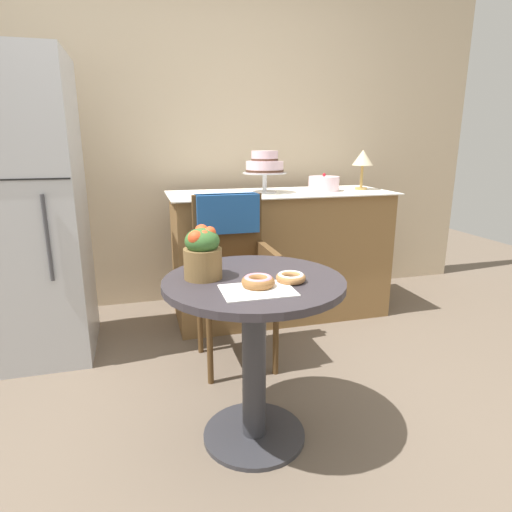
# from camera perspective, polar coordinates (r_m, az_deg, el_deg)

# --- Properties ---
(ground_plane) EXTENTS (8.00, 8.00, 0.00)m
(ground_plane) POSITION_cam_1_polar(r_m,az_deg,el_deg) (2.03, -0.25, -22.70)
(ground_plane) COLOR #6B5B4C
(back_wall) EXTENTS (4.80, 0.10, 2.70)m
(back_wall) POSITION_cam_1_polar(r_m,az_deg,el_deg) (3.43, -8.79, 16.57)
(back_wall) COLOR #C1AD8E
(back_wall) RESTS_ON ground
(cafe_table) EXTENTS (0.72, 0.72, 0.72)m
(cafe_table) POSITION_cam_1_polar(r_m,az_deg,el_deg) (1.77, -0.27, -9.54)
(cafe_table) COLOR #332D33
(cafe_table) RESTS_ON ground
(wicker_chair) EXTENTS (0.42, 0.45, 0.95)m
(wicker_chair) POSITION_cam_1_polar(r_m,az_deg,el_deg) (2.43, -3.31, 0.59)
(wicker_chair) COLOR brown
(wicker_chair) RESTS_ON ground
(paper_napkin) EXTENTS (0.26, 0.19, 0.00)m
(paper_napkin) POSITION_cam_1_polar(r_m,az_deg,el_deg) (1.56, 0.22, -4.57)
(paper_napkin) COLOR white
(paper_napkin) RESTS_ON cafe_table
(donut_front) EXTENTS (0.12, 0.12, 0.04)m
(donut_front) POSITION_cam_1_polar(r_m,az_deg,el_deg) (1.59, 0.28, -3.35)
(donut_front) COLOR #936033
(donut_front) RESTS_ON cafe_table
(donut_mid) EXTENTS (0.12, 0.12, 0.03)m
(donut_mid) POSITION_cam_1_polar(r_m,az_deg,el_deg) (1.65, 4.63, -2.81)
(donut_mid) COLOR #AD7542
(donut_mid) RESTS_ON cafe_table
(flower_vase) EXTENTS (0.15, 0.15, 0.21)m
(flower_vase) POSITION_cam_1_polar(r_m,az_deg,el_deg) (1.68, -7.12, 0.56)
(flower_vase) COLOR brown
(flower_vase) RESTS_ON cafe_table
(display_counter) EXTENTS (1.56, 0.62, 0.90)m
(display_counter) POSITION_cam_1_polar(r_m,az_deg,el_deg) (3.12, 3.21, 0.28)
(display_counter) COLOR olive
(display_counter) RESTS_ON ground
(tiered_cake_stand) EXTENTS (0.30, 0.30, 0.28)m
(tiered_cake_stand) POSITION_cam_1_polar(r_m,az_deg,el_deg) (2.98, 1.16, 11.88)
(tiered_cake_stand) COLOR silver
(tiered_cake_stand) RESTS_ON display_counter
(round_layer_cake) EXTENTS (0.22, 0.22, 0.13)m
(round_layer_cake) POSITION_cam_1_polar(r_m,az_deg,el_deg) (3.15, 8.97, 9.45)
(round_layer_cake) COLOR silver
(round_layer_cake) RESTS_ON display_counter
(table_lamp) EXTENTS (0.15, 0.15, 0.28)m
(table_lamp) POSITION_cam_1_polar(r_m,az_deg,el_deg) (3.27, 13.95, 12.31)
(table_lamp) COLOR #B28C47
(table_lamp) RESTS_ON display_counter
(refrigerator) EXTENTS (0.64, 0.63, 1.70)m
(refrigerator) POSITION_cam_1_polar(r_m,az_deg,el_deg) (2.76, -28.60, 4.94)
(refrigerator) COLOR #B7BABF
(refrigerator) RESTS_ON ground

